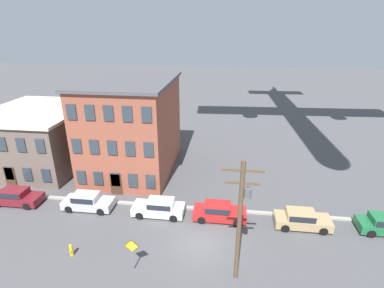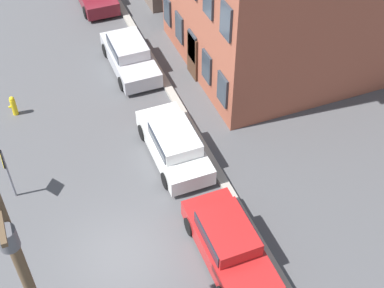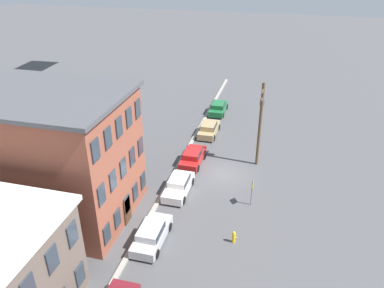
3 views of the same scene
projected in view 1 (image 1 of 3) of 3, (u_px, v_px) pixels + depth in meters
The scene contains 12 objects.
ground_plane at pixel (199, 244), 22.44m from camera, with size 200.00×200.00×0.00m, color #4C4C4F.
kerb_strip at pixel (205, 209), 26.55m from camera, with size 56.00×0.36×0.16m, color #9E998E.
apartment_corner at pixel (40, 137), 34.29m from camera, with size 10.35×11.92×6.55m.
apartment_midblock at pixel (132, 126), 32.43m from camera, with size 9.00×12.13×10.05m.
car_maroon at pixel (16, 196), 27.24m from camera, with size 4.40×1.92×1.43m.
car_silver at pixel (87, 201), 26.48m from camera, with size 4.40×1.92×1.43m.
car_white at pixel (159, 207), 25.60m from camera, with size 4.40×1.92×1.43m.
car_red at pixel (219, 211), 25.05m from camera, with size 4.40×1.92×1.43m.
car_tan at pixel (302, 219), 24.07m from camera, with size 4.40×1.92×1.43m.
caution_sign at pixel (132, 250), 19.49m from camera, with size 0.98×0.08×2.46m.
utility_pole at pixel (241, 216), 17.75m from camera, with size 2.40×0.44×8.35m.
fire_hydrant at pixel (71, 250), 21.14m from camera, with size 0.24×0.34×0.96m.
Camera 1 is at (1.74, -17.93, 15.33)m, focal length 28.00 mm.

